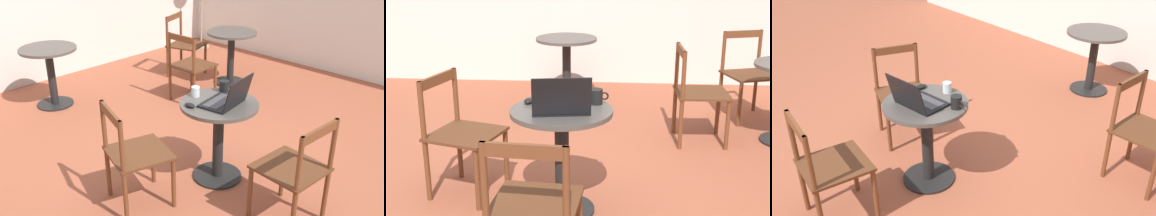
# 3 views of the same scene
# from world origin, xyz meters

# --- Properties ---
(ground_plane) EXTENTS (16.00, 16.00, 0.00)m
(ground_plane) POSITION_xyz_m (0.00, 0.00, 0.00)
(ground_plane) COLOR #9E5138
(cafe_table_near) EXTENTS (0.65, 0.65, 0.71)m
(cafe_table_near) POSITION_xyz_m (0.02, -0.06, 0.49)
(cafe_table_near) COLOR black
(cafe_table_near) RESTS_ON ground_plane
(cafe_table_mid) EXTENTS (0.65, 0.65, 0.71)m
(cafe_table_mid) POSITION_xyz_m (1.85, 1.31, 0.49)
(cafe_table_mid) COLOR black
(cafe_table_mid) RESTS_ON ground_plane
(cafe_table_far) EXTENTS (0.65, 0.65, 0.71)m
(cafe_table_far) POSITION_xyz_m (-0.18, 2.36, 0.49)
(cafe_table_far) COLOR black
(cafe_table_far) RESTS_ON ground_plane
(chair_near_front) EXTENTS (0.48, 0.48, 0.85)m
(chair_near_front) POSITION_xyz_m (-0.05, -0.84, 0.44)
(chair_near_front) COLOR brown
(chair_near_front) RESTS_ON ground_plane
(chair_near_left) EXTENTS (0.55, 0.55, 0.85)m
(chair_near_left) POSITION_xyz_m (-0.71, 0.16, 0.44)
(chair_near_left) COLOR brown
(chair_near_left) RESTS_ON ground_plane
(chair_mid_back) EXTENTS (0.55, 0.55, 0.85)m
(chair_mid_back) POSITION_xyz_m (1.64, 1.99, 0.44)
(chair_mid_back) COLOR brown
(chair_mid_back) RESTS_ON ground_plane
(chair_mid_left) EXTENTS (0.46, 0.46, 0.85)m
(chair_mid_left) POSITION_xyz_m (1.05, 1.28, 0.44)
(chair_mid_left) COLOR brown
(chair_mid_left) RESTS_ON ground_plane
(laptop) EXTENTS (0.40, 0.36, 0.26)m
(laptop) POSITION_xyz_m (0.02, -0.14, 0.76)
(laptop) COLOR black
(laptop) RESTS_ON cafe_table_near
(mouse) EXTENTS (0.06, 0.10, 0.03)m
(mouse) POSITION_xyz_m (-0.21, 0.05, 0.73)
(mouse) COLOR black
(mouse) RESTS_ON cafe_table_near
(mug) EXTENTS (0.12, 0.08, 0.10)m
(mug) POSITION_xyz_m (0.23, 0.07, 0.76)
(mug) COLOR black
(mug) RESTS_ON cafe_table_near
(drinking_glass) EXTENTS (0.07, 0.07, 0.09)m
(drinking_glass) POSITION_xyz_m (-0.02, 0.17, 0.75)
(drinking_glass) COLOR silver
(drinking_glass) RESTS_ON cafe_table_near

